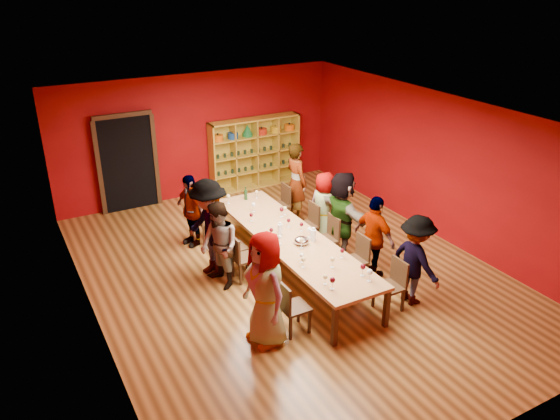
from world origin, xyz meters
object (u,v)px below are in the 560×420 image
object	(u,v)px
chair_person_left_0	(290,305)
person_right_2	(342,215)
person_right_3	(324,207)
wine_bottle	(246,195)
shelving_unit	(254,149)
person_right_1	(374,238)
person_left_0	(266,289)
chair_person_right_3	(309,222)
chair_person_right_2	(329,236)
chair_person_right_1	(358,257)
tasting_table	(291,239)
chair_person_left_2	(241,256)
chair_person_left_3	(230,245)
chair_person_right_0	(393,282)
spittoon_bowl	(302,241)
person_right_0	(415,260)
person_left_3	(209,229)
person_left_2	(219,246)
chair_person_left_4	(204,219)
person_left_4	(191,210)
person_right_4	(296,182)
chair_person_right_4	(282,202)

from	to	relation	value
chair_person_left_0	person_right_2	world-z (taller)	person_right_2
person_right_3	wine_bottle	size ratio (longest dim) A/B	5.20
shelving_unit	person_right_1	world-z (taller)	shelving_unit
person_left_0	chair_person_right_3	size ratio (longest dim) A/B	2.06
chair_person_right_2	chair_person_right_1	bearing A→B (deg)	-90.00
tasting_table	chair_person_left_2	xyz separation A→B (m)	(-0.91, 0.23, -0.20)
person_right_2	wine_bottle	distance (m)	2.19
person_left_0	chair_person_left_3	distance (m)	2.33
chair_person_right_0	spittoon_bowl	world-z (taller)	chair_person_right_0
chair_person_left_0	chair_person_right_1	world-z (taller)	same
person_right_0	person_right_2	size ratio (longest dim) A/B	0.91
shelving_unit	chair_person_right_0	size ratio (longest dim) A/B	2.70
shelving_unit	chair_person_left_0	distance (m)	6.34
person_left_0	wine_bottle	distance (m)	3.79
chair_person_left_3	chair_person_right_1	xyz separation A→B (m)	(1.82, -1.50, 0.00)
person_right_0	person_left_3	bearing A→B (deg)	44.15
tasting_table	chair_person_right_3	bearing A→B (deg)	42.36
person_right_2	person_left_2	bearing A→B (deg)	86.33
chair_person_right_2	chair_person_right_0	bearing A→B (deg)	-90.00
person_right_0	wine_bottle	xyz separation A→B (m)	(-1.31, 3.78, 0.06)
shelving_unit	chair_person_left_4	distance (m)	3.31
tasting_table	person_right_1	size ratio (longest dim) A/B	2.84
person_left_2	spittoon_bowl	bearing A→B (deg)	60.90
chair_person_right_0	chair_person_right_3	world-z (taller)	same
chair_person_right_2	person_right_2	world-z (taller)	person_right_2
chair_person_right_0	person_right_2	size ratio (longest dim) A/B	0.51
person_right_0	wine_bottle	world-z (taller)	person_right_0
chair_person_right_3	person_left_4	bearing A→B (deg)	150.83
chair_person_right_2	person_right_4	bearing A→B (deg)	78.76
chair_person_right_0	wine_bottle	bearing A→B (deg)	103.07
person_right_1	spittoon_bowl	world-z (taller)	person_right_1
person_left_4	person_right_0	distance (m)	4.57
person_left_4	person_right_2	distance (m)	3.04
chair_person_right_1	person_right_3	bearing A→B (deg)	77.93
person_left_0	chair_person_left_2	bearing A→B (deg)	162.16
person_right_1	chair_person_right_3	xyz separation A→B (m)	(-0.35, 1.65, -0.30)
person_left_0	person_right_2	world-z (taller)	person_left_0
chair_person_right_2	person_right_2	bearing A→B (deg)	0.00
person_left_2	person_right_2	world-z (taller)	person_right_2
wine_bottle	chair_person_left_4	bearing A→B (deg)	178.31
chair_person_right_3	wine_bottle	distance (m)	1.49
chair_person_left_3	chair_person_left_4	bearing A→B (deg)	90.00
chair_person_left_3	wine_bottle	size ratio (longest dim) A/B	3.09
person_left_4	chair_person_right_1	bearing A→B (deg)	22.20
person_right_4	person_right_1	bearing A→B (deg)	177.69
chair_person_right_0	chair_person_right_1	xyz separation A→B (m)	(0.00, 0.99, 0.00)
shelving_unit	chair_person_left_4	bearing A→B (deg)	-134.87
person_left_4	chair_person_right_0	distance (m)	4.35
person_right_4	spittoon_bowl	world-z (taller)	person_right_4
person_right_2	chair_person_right_4	distance (m)	1.94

